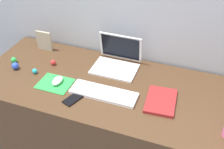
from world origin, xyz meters
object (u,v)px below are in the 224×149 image
at_px(keyboard, 104,93).
at_px(cell_phone, 73,99).
at_px(mouse, 57,81).
at_px(toy_figurine_green, 14,60).
at_px(notebook_pad, 161,101).
at_px(picture_frame, 44,41).
at_px(toy_figurine_blue, 15,66).
at_px(toy_figurine_cyan, 35,71).
at_px(laptop, 117,59).
at_px(toy_figurine_red, 53,62).

xyz_separation_m(keyboard, cell_phone, (-0.15, -0.10, -0.01)).
height_order(mouse, toy_figurine_green, toy_figurine_green).
bearing_deg(notebook_pad, mouse, 179.80).
bearing_deg(toy_figurine_green, keyboard, -8.14).
distance_m(keyboard, picture_frame, 0.69).
bearing_deg(toy_figurine_blue, keyboard, -3.61).
xyz_separation_m(notebook_pad, toy_figurine_cyan, (-0.85, -0.01, 0.01)).
xyz_separation_m(keyboard, toy_figurine_blue, (-0.66, 0.04, 0.02)).
bearing_deg(laptop, keyboard, -85.47).
height_order(notebook_pad, toy_figurine_cyan, toy_figurine_cyan).
xyz_separation_m(keyboard, toy_figurine_red, (-0.45, 0.18, 0.01)).
relative_size(notebook_pad, toy_figurine_blue, 4.68).
distance_m(picture_frame, toy_figurine_green, 0.26).
distance_m(mouse, picture_frame, 0.44).
xyz_separation_m(laptop, toy_figurine_green, (-0.69, -0.22, -0.03)).
bearing_deg(cell_phone, laptop, 93.46).
height_order(laptop, notebook_pad, laptop).
distance_m(notebook_pad, picture_frame, 0.99).
relative_size(toy_figurine_cyan, toy_figurine_green, 0.82).
bearing_deg(cell_phone, toy_figurine_blue, -175.70).
bearing_deg(laptop, toy_figurine_red, -161.36).
bearing_deg(cell_phone, toy_figurine_red, 156.70).
xyz_separation_m(keyboard, toy_figurine_cyan, (-0.51, 0.04, 0.01)).
height_order(keyboard, picture_frame, picture_frame).
xyz_separation_m(laptop, picture_frame, (-0.58, 0.01, 0.02)).
height_order(mouse, toy_figurine_blue, toy_figurine_blue).
height_order(laptop, toy_figurine_blue, laptop).
relative_size(mouse, toy_figurine_cyan, 2.63).
bearing_deg(toy_figurine_green, toy_figurine_blue, -47.14).
height_order(toy_figurine_blue, toy_figurine_green, toy_figurine_blue).
height_order(toy_figurine_cyan, toy_figurine_red, toy_figurine_red).
xyz_separation_m(mouse, toy_figurine_blue, (-0.35, 0.04, 0.00)).
height_order(toy_figurine_blue, toy_figurine_cyan, toy_figurine_blue).
bearing_deg(notebook_pad, toy_figurine_green, 172.66).
bearing_deg(toy_figurine_cyan, toy_figurine_red, 63.90).
height_order(cell_phone, toy_figurine_blue, toy_figurine_blue).
height_order(picture_frame, toy_figurine_green, picture_frame).
distance_m(notebook_pad, toy_figurine_cyan, 0.85).
xyz_separation_m(toy_figurine_blue, toy_figurine_green, (-0.06, 0.06, -0.00)).
xyz_separation_m(mouse, toy_figurine_red, (-0.13, 0.17, -0.00)).
height_order(toy_figurine_blue, toy_figurine_red, toy_figurine_blue).
xyz_separation_m(laptop, cell_phone, (-0.13, -0.42, -0.05)).
relative_size(toy_figurine_blue, toy_figurine_green, 1.15).
distance_m(laptop, keyboard, 0.32).
bearing_deg(cell_phone, toy_figurine_green, -179.81).
distance_m(cell_phone, picture_frame, 0.63).
relative_size(laptop, keyboard, 0.73).
height_order(keyboard, toy_figurine_red, toy_figurine_red).
xyz_separation_m(laptop, keyboard, (0.03, -0.32, -0.04)).
xyz_separation_m(notebook_pad, toy_figurine_green, (-1.06, 0.05, 0.01)).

